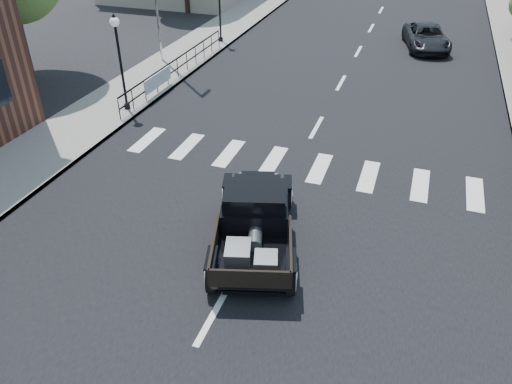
% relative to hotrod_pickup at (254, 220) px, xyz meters
% --- Properties ---
extents(ground, '(120.00, 120.00, 0.00)m').
position_rel_hotrod_pickup_xyz_m(ground, '(-0.07, 0.46, -0.82)').
color(ground, black).
rests_on(ground, ground).
extents(road, '(14.00, 80.00, 0.02)m').
position_rel_hotrod_pickup_xyz_m(road, '(-0.07, 15.46, -0.81)').
color(road, black).
rests_on(road, ground).
extents(road_markings, '(12.00, 60.00, 0.06)m').
position_rel_hotrod_pickup_xyz_m(road_markings, '(-0.07, 10.46, -0.82)').
color(road_markings, silver).
rests_on(road_markings, ground).
extents(sidewalk_left, '(3.00, 80.00, 0.15)m').
position_rel_hotrod_pickup_xyz_m(sidewalk_left, '(-8.57, 15.46, -0.74)').
color(sidewalk_left, gray).
rests_on(sidewalk_left, ground).
extents(railing, '(0.08, 10.00, 1.00)m').
position_rel_hotrod_pickup_xyz_m(railing, '(-7.37, 10.46, -0.17)').
color(railing, black).
rests_on(railing, sidewalk_left).
extents(banner, '(0.04, 2.20, 0.60)m').
position_rel_hotrod_pickup_xyz_m(banner, '(-7.29, 8.46, -0.37)').
color(banner, silver).
rests_on(banner, sidewalk_left).
extents(lamp_post_b, '(0.36, 0.36, 3.72)m').
position_rel_hotrod_pickup_xyz_m(lamp_post_b, '(-7.67, 6.46, 1.19)').
color(lamp_post_b, black).
rests_on(lamp_post_b, sidewalk_left).
extents(lamp_post_c, '(0.36, 0.36, 3.72)m').
position_rel_hotrod_pickup_xyz_m(lamp_post_c, '(-7.67, 16.46, 1.19)').
color(lamp_post_c, black).
rests_on(lamp_post_c, sidewalk_left).
extents(hotrod_pickup, '(3.44, 5.16, 1.64)m').
position_rel_hotrod_pickup_xyz_m(hotrod_pickup, '(0.00, 0.00, 0.00)').
color(hotrod_pickup, black).
rests_on(hotrod_pickup, ground).
extents(second_car, '(2.98, 4.79, 1.23)m').
position_rel_hotrod_pickup_xyz_m(second_car, '(3.29, 19.20, -0.20)').
color(second_car, black).
rests_on(second_car, ground).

